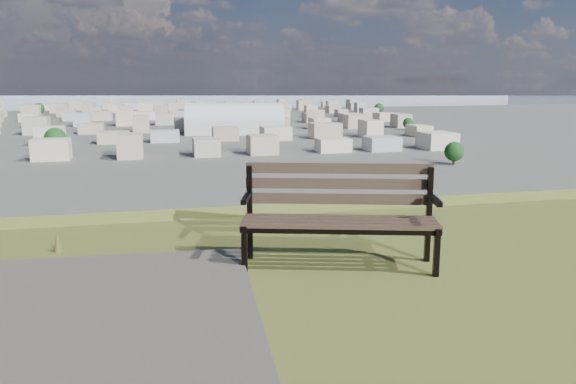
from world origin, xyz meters
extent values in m
cube|color=#453627|center=(-1.42, 1.77, 25.42)|extent=(1.67, 0.56, 0.03)
cube|color=#453627|center=(-1.38, 1.88, 25.42)|extent=(1.67, 0.56, 0.03)
cube|color=#453627|center=(-1.35, 1.99, 25.42)|extent=(1.67, 0.56, 0.03)
cube|color=#453627|center=(-1.32, 2.10, 25.42)|extent=(1.67, 0.56, 0.03)
cube|color=#453627|center=(-1.30, 2.17, 25.57)|extent=(1.66, 0.51, 0.10)
cube|color=#453627|center=(-1.29, 2.20, 25.71)|extent=(1.66, 0.51, 0.10)
cube|color=#453627|center=(-1.29, 2.22, 25.85)|extent=(1.66, 0.51, 0.10)
cube|color=black|center=(-2.21, 1.98, 25.21)|extent=(0.06, 0.07, 0.42)
cube|color=black|center=(-2.10, 2.37, 25.44)|extent=(0.06, 0.07, 0.88)
cube|color=black|center=(-2.16, 2.16, 25.39)|extent=(0.18, 0.47, 0.05)
cube|color=black|center=(-2.17, 2.12, 25.63)|extent=(0.14, 0.34, 0.04)
cube|color=black|center=(-0.63, 1.52, 25.21)|extent=(0.06, 0.07, 0.42)
cube|color=black|center=(-0.52, 1.92, 25.44)|extent=(0.06, 0.07, 0.88)
cube|color=black|center=(-0.58, 1.70, 25.39)|extent=(0.18, 0.47, 0.05)
cube|color=black|center=(-0.59, 1.66, 25.63)|extent=(0.14, 0.34, 0.04)
cube|color=black|center=(-1.42, 1.76, 25.38)|extent=(1.66, 0.52, 0.04)
cube|color=black|center=(-1.32, 2.11, 25.38)|extent=(1.66, 0.52, 0.04)
cube|color=#56504A|center=(-3.69, 0.55, 25.03)|extent=(3.02, 4.14, 0.08)
cone|color=brown|center=(-3.90, 3.00, 25.09)|extent=(0.08, 0.08, 0.19)
cube|color=silver|center=(35.82, 281.57, 2.72)|extent=(51.51, 27.96, 5.43)
cylinder|color=silver|center=(35.82, 281.57, 5.43)|extent=(51.51, 27.96, 20.65)
cube|color=#B2A598|center=(-36.00, 200.00, 3.50)|extent=(11.00, 11.00, 7.00)
cube|color=beige|center=(-12.00, 200.00, 3.50)|extent=(11.00, 11.00, 7.00)
cube|color=#ADACB1|center=(12.00, 200.00, 3.50)|extent=(11.00, 11.00, 7.00)
cube|color=#B7A895|center=(36.00, 200.00, 3.50)|extent=(11.00, 11.00, 7.00)
cube|color=tan|center=(60.00, 200.00, 3.50)|extent=(11.00, 11.00, 7.00)
cube|color=beige|center=(84.00, 200.00, 3.50)|extent=(11.00, 11.00, 7.00)
cube|color=#ADA79D|center=(108.00, 200.00, 3.50)|extent=(11.00, 11.00, 7.00)
cube|color=#ADACB1|center=(-48.00, 250.00, 3.50)|extent=(11.00, 11.00, 7.00)
cube|color=#B7A895|center=(-24.00, 250.00, 3.50)|extent=(11.00, 11.00, 7.00)
cube|color=tan|center=(0.00, 250.00, 3.50)|extent=(11.00, 11.00, 7.00)
cube|color=beige|center=(24.00, 250.00, 3.50)|extent=(11.00, 11.00, 7.00)
cube|color=#ADA79D|center=(48.00, 250.00, 3.50)|extent=(11.00, 11.00, 7.00)
cube|color=beige|center=(72.00, 250.00, 3.50)|extent=(11.00, 11.00, 7.00)
cube|color=#B2A598|center=(96.00, 250.00, 3.50)|extent=(11.00, 11.00, 7.00)
cube|color=beige|center=(120.00, 250.00, 3.50)|extent=(11.00, 11.00, 7.00)
cube|color=beige|center=(-60.00, 300.00, 3.50)|extent=(11.00, 11.00, 7.00)
cube|color=#ADA79D|center=(-36.00, 300.00, 3.50)|extent=(11.00, 11.00, 7.00)
cube|color=beige|center=(-12.00, 300.00, 3.50)|extent=(11.00, 11.00, 7.00)
cube|color=#B2A598|center=(12.00, 300.00, 3.50)|extent=(11.00, 11.00, 7.00)
cube|color=beige|center=(36.00, 300.00, 3.50)|extent=(11.00, 11.00, 7.00)
cube|color=#ADACB1|center=(60.00, 300.00, 3.50)|extent=(11.00, 11.00, 7.00)
cube|color=#B7A895|center=(84.00, 300.00, 3.50)|extent=(11.00, 11.00, 7.00)
cube|color=tan|center=(108.00, 300.00, 3.50)|extent=(11.00, 11.00, 7.00)
cube|color=beige|center=(132.00, 300.00, 3.50)|extent=(11.00, 11.00, 7.00)
cube|color=beige|center=(-72.00, 350.00, 3.50)|extent=(11.00, 11.00, 7.00)
cube|color=#ADACB1|center=(-48.00, 350.00, 3.50)|extent=(11.00, 11.00, 7.00)
cube|color=#B7A895|center=(-24.00, 350.00, 3.50)|extent=(11.00, 11.00, 7.00)
cube|color=tan|center=(0.00, 350.00, 3.50)|extent=(11.00, 11.00, 7.00)
cube|color=beige|center=(24.00, 350.00, 3.50)|extent=(11.00, 11.00, 7.00)
cube|color=#ADA79D|center=(48.00, 350.00, 3.50)|extent=(11.00, 11.00, 7.00)
cube|color=beige|center=(72.00, 350.00, 3.50)|extent=(11.00, 11.00, 7.00)
cube|color=#B2A598|center=(96.00, 350.00, 3.50)|extent=(11.00, 11.00, 7.00)
cube|color=beige|center=(120.00, 350.00, 3.50)|extent=(11.00, 11.00, 7.00)
cube|color=#ADACB1|center=(144.00, 350.00, 3.50)|extent=(11.00, 11.00, 7.00)
cube|color=#ADA79D|center=(-84.00, 400.00, 3.50)|extent=(11.00, 11.00, 7.00)
cube|color=beige|center=(-60.00, 400.00, 3.50)|extent=(11.00, 11.00, 7.00)
cube|color=#B2A598|center=(-36.00, 400.00, 3.50)|extent=(11.00, 11.00, 7.00)
cube|color=beige|center=(-12.00, 400.00, 3.50)|extent=(11.00, 11.00, 7.00)
cube|color=#ADACB1|center=(12.00, 400.00, 3.50)|extent=(11.00, 11.00, 7.00)
cube|color=#B7A895|center=(36.00, 400.00, 3.50)|extent=(11.00, 11.00, 7.00)
cube|color=tan|center=(60.00, 400.00, 3.50)|extent=(11.00, 11.00, 7.00)
cube|color=beige|center=(84.00, 400.00, 3.50)|extent=(11.00, 11.00, 7.00)
cube|color=#ADA79D|center=(108.00, 400.00, 3.50)|extent=(11.00, 11.00, 7.00)
cube|color=beige|center=(132.00, 400.00, 3.50)|extent=(11.00, 11.00, 7.00)
cube|color=#B2A598|center=(156.00, 400.00, 3.50)|extent=(11.00, 11.00, 7.00)
cube|color=tan|center=(-96.00, 450.00, 3.50)|extent=(11.00, 11.00, 7.00)
cube|color=beige|center=(-72.00, 450.00, 3.50)|extent=(11.00, 11.00, 7.00)
cube|color=#ADA79D|center=(-48.00, 450.00, 3.50)|extent=(11.00, 11.00, 7.00)
cube|color=beige|center=(-24.00, 450.00, 3.50)|extent=(11.00, 11.00, 7.00)
cube|color=#B2A598|center=(0.00, 450.00, 3.50)|extent=(11.00, 11.00, 7.00)
cube|color=beige|center=(24.00, 450.00, 3.50)|extent=(11.00, 11.00, 7.00)
cube|color=#ADACB1|center=(48.00, 450.00, 3.50)|extent=(11.00, 11.00, 7.00)
cube|color=#B7A895|center=(72.00, 450.00, 3.50)|extent=(11.00, 11.00, 7.00)
cube|color=tan|center=(96.00, 450.00, 3.50)|extent=(11.00, 11.00, 7.00)
cube|color=beige|center=(120.00, 450.00, 3.50)|extent=(11.00, 11.00, 7.00)
cube|color=#ADA79D|center=(144.00, 450.00, 3.50)|extent=(11.00, 11.00, 7.00)
cube|color=beige|center=(168.00, 450.00, 3.50)|extent=(11.00, 11.00, 7.00)
cube|color=#B7A895|center=(-108.00, 500.00, 3.50)|extent=(11.00, 11.00, 7.00)
cube|color=tan|center=(-84.00, 500.00, 3.50)|extent=(11.00, 11.00, 7.00)
cube|color=beige|center=(-60.00, 500.00, 3.50)|extent=(11.00, 11.00, 7.00)
cube|color=#ADA79D|center=(-36.00, 500.00, 3.50)|extent=(11.00, 11.00, 7.00)
cube|color=beige|center=(-12.00, 500.00, 3.50)|extent=(11.00, 11.00, 7.00)
cube|color=#B2A598|center=(12.00, 500.00, 3.50)|extent=(11.00, 11.00, 7.00)
cube|color=beige|center=(36.00, 500.00, 3.50)|extent=(11.00, 11.00, 7.00)
cube|color=#ADACB1|center=(60.00, 500.00, 3.50)|extent=(11.00, 11.00, 7.00)
cube|color=#B7A895|center=(84.00, 500.00, 3.50)|extent=(11.00, 11.00, 7.00)
cube|color=tan|center=(108.00, 500.00, 3.50)|extent=(11.00, 11.00, 7.00)
cube|color=beige|center=(132.00, 500.00, 3.50)|extent=(11.00, 11.00, 7.00)
cube|color=#ADA79D|center=(156.00, 500.00, 3.50)|extent=(11.00, 11.00, 7.00)
cube|color=beige|center=(180.00, 500.00, 3.50)|extent=(11.00, 11.00, 7.00)
cube|color=#B7A895|center=(-120.00, 550.00, 3.50)|extent=(11.00, 11.00, 7.00)
cube|color=tan|center=(-96.00, 550.00, 3.50)|extent=(11.00, 11.00, 7.00)
cube|color=beige|center=(-72.00, 550.00, 3.50)|extent=(11.00, 11.00, 7.00)
cube|color=#ADA79D|center=(-48.00, 550.00, 3.50)|extent=(11.00, 11.00, 7.00)
cube|color=beige|center=(-24.00, 550.00, 3.50)|extent=(11.00, 11.00, 7.00)
cube|color=#B2A598|center=(0.00, 550.00, 3.50)|extent=(11.00, 11.00, 7.00)
cube|color=beige|center=(24.00, 550.00, 3.50)|extent=(11.00, 11.00, 7.00)
cube|color=#ADACB1|center=(48.00, 550.00, 3.50)|extent=(11.00, 11.00, 7.00)
cube|color=#B7A895|center=(72.00, 550.00, 3.50)|extent=(11.00, 11.00, 7.00)
cube|color=tan|center=(96.00, 550.00, 3.50)|extent=(11.00, 11.00, 7.00)
cube|color=beige|center=(120.00, 550.00, 3.50)|extent=(11.00, 11.00, 7.00)
cube|color=#ADA79D|center=(144.00, 550.00, 3.50)|extent=(11.00, 11.00, 7.00)
cube|color=beige|center=(168.00, 550.00, 3.50)|extent=(11.00, 11.00, 7.00)
cube|color=#B2A598|center=(192.00, 550.00, 3.50)|extent=(11.00, 11.00, 7.00)
cylinder|color=#332819|center=(90.00, 160.00, 1.05)|extent=(0.80, 0.80, 2.10)
sphere|color=#143813|center=(90.00, 160.00, 4.20)|extent=(6.30, 6.30, 6.30)
cylinder|color=#332819|center=(-40.00, 220.00, 1.35)|extent=(0.80, 0.80, 2.70)
sphere|color=#143813|center=(-40.00, 220.00, 5.40)|extent=(8.10, 8.10, 8.10)
cylinder|color=#332819|center=(130.00, 280.00, 0.97)|extent=(0.80, 0.80, 1.95)
sphere|color=#143813|center=(130.00, 280.00, 3.90)|extent=(5.85, 5.85, 5.85)
cylinder|color=#332819|center=(60.00, 400.00, 1.12)|extent=(0.80, 0.80, 2.25)
sphere|color=#143813|center=(60.00, 400.00, 4.50)|extent=(6.75, 6.75, 6.75)
cylinder|color=#332819|center=(-90.00, 460.00, 1.43)|extent=(0.80, 0.80, 2.85)
sphere|color=#143813|center=(-90.00, 460.00, 5.70)|extent=(8.55, 8.55, 8.55)
cylinder|color=#332819|center=(40.00, 300.00, 1.05)|extent=(0.80, 0.80, 2.10)
sphere|color=#143813|center=(40.00, 300.00, 4.20)|extent=(6.30, 6.30, 6.30)
cylinder|color=#332819|center=(170.00, 420.00, 1.27)|extent=(0.80, 0.80, 2.55)
sphere|color=#143813|center=(170.00, 420.00, 5.10)|extent=(7.65, 7.65, 7.65)
cube|color=#889CAE|center=(0.00, 900.00, 0.00)|extent=(2400.00, 700.00, 0.12)
cube|color=#909EB3|center=(150.00, 1390.00, 22.50)|extent=(700.00, 220.00, 45.00)
cube|color=#909EB3|center=(650.00, 1430.00, 30.00)|extent=(500.00, 220.00, 60.00)
camera|label=1|loc=(-2.90, -2.64, 26.65)|focal=35.00mm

